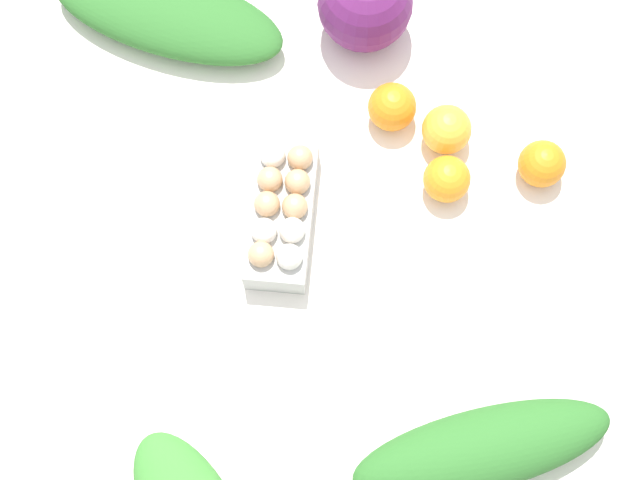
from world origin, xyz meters
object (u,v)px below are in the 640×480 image
(egg_carton, at_px, (282,211))
(greens_bunch_kale, at_px, (482,449))
(orange_2, at_px, (447,179))
(orange_1, at_px, (447,130))
(greens_bunch_beet_tops, at_px, (168,14))
(cabbage_purple, at_px, (365,4))
(orange_0, at_px, (542,164))
(orange_3, at_px, (392,107))

(egg_carton, relative_size, greens_bunch_kale, 0.64)
(egg_carton, distance_m, orange_2, 0.26)
(orange_1, bearing_deg, orange_2, -3.30)
(greens_bunch_beet_tops, distance_m, orange_1, 0.49)
(cabbage_purple, height_order, greens_bunch_kale, cabbage_purple)
(greens_bunch_beet_tops, xyz_separation_m, orange_1, (0.22, 0.44, 0.00))
(orange_0, xyz_separation_m, orange_2, (0.02, -0.15, -0.00))
(egg_carton, relative_size, orange_2, 3.27)
(orange_1, height_order, orange_2, orange_1)
(orange_0, relative_size, orange_1, 0.95)
(greens_bunch_kale, distance_m, orange_3, 0.54)
(orange_0, xyz_separation_m, orange_3, (-0.10, -0.23, 0.00))
(egg_carton, bearing_deg, orange_0, 106.62)
(cabbage_purple, relative_size, egg_carton, 0.64)
(orange_3, bearing_deg, egg_carton, -45.57)
(cabbage_purple, relative_size, orange_3, 1.98)
(cabbage_purple, distance_m, orange_0, 0.38)
(cabbage_purple, bearing_deg, greens_bunch_kale, 11.39)
(greens_bunch_beet_tops, height_order, orange_3, orange_3)
(cabbage_purple, bearing_deg, orange_0, 45.15)
(cabbage_purple, xyz_separation_m, orange_2, (0.29, 0.12, -0.04))
(cabbage_purple, xyz_separation_m, orange_1, (0.20, 0.12, -0.04))
(orange_2, bearing_deg, orange_0, 98.38)
(greens_bunch_beet_tops, xyz_separation_m, orange_3, (0.18, 0.36, 0.00))
(greens_bunch_kale, xyz_separation_m, orange_0, (-0.43, 0.13, -0.00))
(greens_bunch_beet_tops, bearing_deg, cabbage_purple, 87.37)
(egg_carton, height_order, orange_0, egg_carton)
(egg_carton, relative_size, orange_1, 3.07)
(cabbage_purple, distance_m, greens_bunch_kale, 0.71)
(greens_bunch_beet_tops, height_order, greens_bunch_kale, greens_bunch_kale)
(orange_0, relative_size, orange_2, 1.01)
(greens_bunch_kale, relative_size, orange_0, 5.07)
(egg_carton, distance_m, orange_3, 0.25)
(greens_bunch_kale, xyz_separation_m, orange_1, (-0.49, -0.02, -0.00))
(greens_bunch_kale, height_order, orange_1, greens_bunch_kale)
(egg_carton, distance_m, orange_1, 0.29)
(cabbage_purple, relative_size, greens_bunch_kale, 0.41)
(egg_carton, height_order, orange_1, egg_carton)
(orange_0, distance_m, orange_3, 0.25)
(orange_1, xyz_separation_m, orange_2, (0.08, -0.00, -0.00))
(greens_bunch_beet_tops, height_order, orange_1, orange_1)
(greens_bunch_kale, relative_size, orange_2, 5.11)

